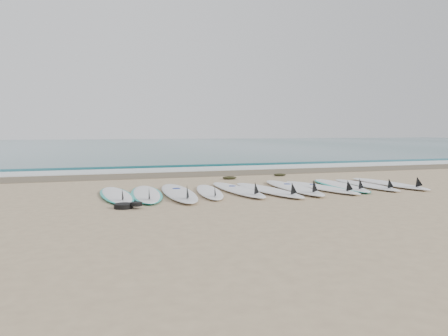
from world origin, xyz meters
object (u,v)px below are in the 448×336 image
object	(u,v)px
surfboard_5	(269,190)
leash_coil	(126,206)
surfboard_0	(117,195)
surfboard_10	(390,183)

from	to	relation	value
surfboard_5	leash_coil	xyz separation A→B (m)	(-3.07, -1.02, -0.01)
surfboard_0	surfboard_5	distance (m)	3.15
surfboard_5	leash_coil	bearing A→B (deg)	-169.08
surfboard_0	leash_coil	xyz separation A→B (m)	(0.06, -1.35, 0.00)
surfboard_10	leash_coil	world-z (taller)	surfboard_10
surfboard_5	surfboard_10	xyz separation A→B (m)	(3.21, 0.16, -0.00)
surfboard_0	surfboard_5	bearing A→B (deg)	-8.76
surfboard_5	surfboard_10	size ratio (longest dim) A/B	1.04
surfboard_5	surfboard_10	distance (m)	3.22
surfboard_10	leash_coil	distance (m)	6.39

